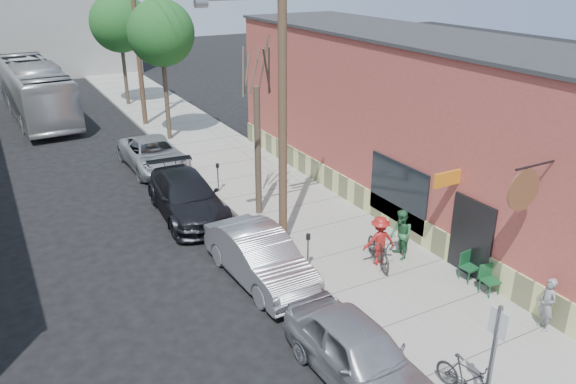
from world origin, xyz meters
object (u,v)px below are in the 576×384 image
sign_post (493,353)px  patron_green (401,235)px  patio_chair_a (469,267)px  patio_chair_b (490,280)px  tree_bare (258,152)px  car_3 (154,154)px  car_0 (358,353)px  patron_grey (547,304)px  parked_bike_a (466,379)px  car_1 (260,257)px  tree_leafy_far (119,23)px  utility_pole_near (281,91)px  car_2 (187,196)px  tree_leafy_mid (161,33)px  bus (36,91)px  parking_meter_far (218,173)px  cyclist (379,241)px  parking_meter_near (308,246)px

sign_post → patron_green: size_ratio=1.69×
patio_chair_a → patio_chair_b: same height
tree_bare → car_3: bearing=105.6°
patio_chair_b → car_0: (-5.36, -1.02, 0.18)m
patron_grey → parked_bike_a: bearing=-58.3°
patio_chair_a → car_1: bearing=142.6°
car_3 → tree_leafy_far: bearing=80.6°
sign_post → tree_bare: bearing=87.8°
utility_pole_near → tree_bare: (0.41, 2.61, -2.82)m
parked_bike_a → car_2: car_2 is taller
tree_leafy_mid → car_2: size_ratio=1.34×
sign_post → car_2: size_ratio=0.52×
tree_leafy_mid → car_2: 11.13m
tree_leafy_mid → bus: size_ratio=0.59×
patio_chair_b → parked_bike_a: bearing=-135.2°
sign_post → car_0: (-1.55, 2.37, -1.07)m
parked_bike_a → tree_leafy_mid: bearing=80.2°
car_3 → bus: bus is taller
sign_post → tree_leafy_far: bearing=89.2°
tree_leafy_mid → tree_leafy_far: (0.00, 9.08, -0.28)m
parked_bike_a → bus: bus is taller
sign_post → patron_grey: bearing=21.7°
sign_post → parked_bike_a: size_ratio=1.75×
parked_bike_a → patio_chair_a: bearing=34.9°
tree_leafy_far → bus: 6.75m
sign_post → patio_chair_a: sign_post is taller
tree_bare → parking_meter_far: bearing=101.4°
tree_leafy_mid → parked_bike_a: bearing=-90.9°
patron_grey → cyclist: (-1.71, 4.86, 0.07)m
patio_chair_a → car_2: 10.60m
car_3 → patio_chair_a: bearing=-70.5°
utility_pole_near → tree_leafy_mid: size_ratio=1.37×
tree_leafy_far → patron_green: bearing=-84.5°
patron_green → tree_leafy_mid: bearing=-157.0°
patio_chair_a → tree_bare: bearing=108.3°
parking_meter_near → car_3: 11.87m
utility_pole_near → tree_leafy_mid: bearing=88.3°
patio_chair_a → sign_post: bearing=-138.4°
car_0 → cyclist: bearing=46.0°
patio_chair_a → car_2: size_ratio=0.16×
parking_meter_far → car_0: size_ratio=0.28×
tree_leafy_far → tree_leafy_mid: bearing=-90.0°
patio_chair_a → tree_leafy_mid: bearing=94.3°
parking_meter_far → utility_pole_near: 6.94m
car_3 → parking_meter_near: bearing=-83.7°
utility_pole_near → car_1: size_ratio=2.09×
parking_meter_far → tree_leafy_mid: tree_leafy_mid is taller
parking_meter_near → tree_bare: (0.55, 4.62, 1.60)m
patio_chair_a → parked_bike_a: 5.17m
patron_green → parked_bike_a: (-2.80, -5.69, -0.35)m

